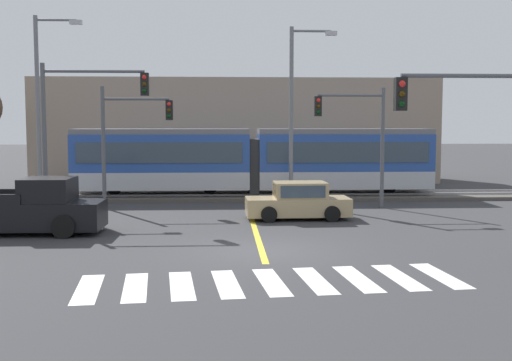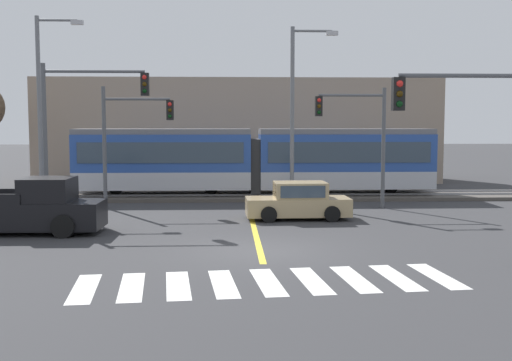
{
  "view_description": "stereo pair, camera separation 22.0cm",
  "coord_description": "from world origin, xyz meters",
  "px_view_note": "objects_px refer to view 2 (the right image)",
  "views": [
    {
      "loc": [
        -1.2,
        -19.32,
        3.9
      ],
      "look_at": [
        0.16,
        6.33,
        1.6
      ],
      "focal_mm": 45.0,
      "sensor_mm": 36.0,
      "label": 1
    },
    {
      "loc": [
        -0.98,
        -19.33,
        3.9
      ],
      "look_at": [
        0.16,
        6.33,
        1.6
      ],
      "focal_mm": 45.0,
      "sensor_mm": 36.0,
      "label": 2
    }
  ],
  "objects_px": {
    "traffic_light_far_left": "(129,130)",
    "street_lamp_centre": "(297,104)",
    "sedan_crossing": "(298,202)",
    "street_lamp_west": "(44,99)",
    "light_rail_tram": "(255,159)",
    "traffic_light_mid_left": "(80,115)",
    "traffic_light_near_right": "(477,129)",
    "pickup_truck": "(29,210)",
    "traffic_light_far_right": "(359,128)"
  },
  "relations": [
    {
      "from": "pickup_truck",
      "to": "traffic_light_far_right",
      "type": "distance_m",
      "value": 14.74
    },
    {
      "from": "traffic_light_far_left",
      "to": "street_lamp_centre",
      "type": "xyz_separation_m",
      "value": [
        7.82,
        1.33,
        1.22
      ]
    },
    {
      "from": "light_rail_tram",
      "to": "pickup_truck",
      "type": "xyz_separation_m",
      "value": [
        -8.46,
        -10.54,
        -1.21
      ]
    },
    {
      "from": "street_lamp_centre",
      "to": "traffic_light_far_right",
      "type": "bearing_deg",
      "value": -32.74
    },
    {
      "from": "traffic_light_far_left",
      "to": "traffic_light_near_right",
      "type": "bearing_deg",
      "value": -47.1
    },
    {
      "from": "street_lamp_west",
      "to": "pickup_truck",
      "type": "bearing_deg",
      "value": -78.44
    },
    {
      "from": "street_lamp_west",
      "to": "street_lamp_centre",
      "type": "height_order",
      "value": "street_lamp_west"
    },
    {
      "from": "traffic_light_far_left",
      "to": "street_lamp_centre",
      "type": "distance_m",
      "value": 8.02
    },
    {
      "from": "sedan_crossing",
      "to": "traffic_light_near_right",
      "type": "height_order",
      "value": "traffic_light_near_right"
    },
    {
      "from": "light_rail_tram",
      "to": "sedan_crossing",
      "type": "height_order",
      "value": "light_rail_tram"
    },
    {
      "from": "pickup_truck",
      "to": "traffic_light_mid_left",
      "type": "xyz_separation_m",
      "value": [
        1.17,
        3.1,
        3.38
      ]
    },
    {
      "from": "light_rail_tram",
      "to": "street_lamp_west",
      "type": "bearing_deg",
      "value": -165.99
    },
    {
      "from": "light_rail_tram",
      "to": "street_lamp_centre",
      "type": "xyz_separation_m",
      "value": [
        1.91,
        -2.58,
        2.77
      ]
    },
    {
      "from": "traffic_light_mid_left",
      "to": "street_lamp_centre",
      "type": "xyz_separation_m",
      "value": [
        9.2,
        4.85,
        0.6
      ]
    },
    {
      "from": "light_rail_tram",
      "to": "traffic_light_far_left",
      "type": "distance_m",
      "value": 7.26
    },
    {
      "from": "pickup_truck",
      "to": "traffic_light_near_right",
      "type": "distance_m",
      "value": 15.21
    },
    {
      "from": "traffic_light_near_right",
      "to": "light_rail_tram",
      "type": "bearing_deg",
      "value": 108.58
    },
    {
      "from": "sedan_crossing",
      "to": "traffic_light_mid_left",
      "type": "distance_m",
      "value": 9.42
    },
    {
      "from": "sedan_crossing",
      "to": "traffic_light_mid_left",
      "type": "height_order",
      "value": "traffic_light_mid_left"
    },
    {
      "from": "traffic_light_mid_left",
      "to": "street_lamp_centre",
      "type": "relative_size",
      "value": 0.74
    },
    {
      "from": "traffic_light_near_right",
      "to": "street_lamp_centre",
      "type": "distance_m",
      "value": 14.0
    },
    {
      "from": "sedan_crossing",
      "to": "pickup_truck",
      "type": "relative_size",
      "value": 0.78
    },
    {
      "from": "pickup_truck",
      "to": "traffic_light_far_right",
      "type": "height_order",
      "value": "traffic_light_far_right"
    },
    {
      "from": "sedan_crossing",
      "to": "traffic_light_mid_left",
      "type": "xyz_separation_m",
      "value": [
        -8.74,
        0.17,
        3.52
      ]
    },
    {
      "from": "traffic_light_mid_left",
      "to": "traffic_light_far_right",
      "type": "distance_m",
      "value": 12.31
    },
    {
      "from": "light_rail_tram",
      "to": "street_lamp_centre",
      "type": "relative_size",
      "value": 2.18
    },
    {
      "from": "sedan_crossing",
      "to": "street_lamp_centre",
      "type": "distance_m",
      "value": 6.51
    },
    {
      "from": "traffic_light_far_left",
      "to": "traffic_light_far_right",
      "type": "height_order",
      "value": "traffic_light_far_left"
    },
    {
      "from": "pickup_truck",
      "to": "street_lamp_centre",
      "type": "xyz_separation_m",
      "value": [
        10.36,
        7.95,
        3.98
      ]
    },
    {
      "from": "traffic_light_far_left",
      "to": "street_lamp_centre",
      "type": "relative_size",
      "value": 0.66
    },
    {
      "from": "sedan_crossing",
      "to": "street_lamp_west",
      "type": "relative_size",
      "value": 0.48
    },
    {
      "from": "pickup_truck",
      "to": "traffic_light_mid_left",
      "type": "bearing_deg",
      "value": 69.42
    },
    {
      "from": "street_lamp_centre",
      "to": "traffic_light_near_right",
      "type": "bearing_deg",
      "value": -75.46
    },
    {
      "from": "traffic_light_far_right",
      "to": "street_lamp_west",
      "type": "distance_m",
      "value": 14.87
    },
    {
      "from": "traffic_light_near_right",
      "to": "street_lamp_west",
      "type": "xyz_separation_m",
      "value": [
        -15.51,
        13.57,
        1.31
      ]
    },
    {
      "from": "traffic_light_mid_left",
      "to": "sedan_crossing",
      "type": "bearing_deg",
      "value": -1.09
    },
    {
      "from": "light_rail_tram",
      "to": "traffic_light_far_left",
      "type": "height_order",
      "value": "traffic_light_far_left"
    },
    {
      "from": "light_rail_tram",
      "to": "traffic_light_near_right",
      "type": "relative_size",
      "value": 3.28
    },
    {
      "from": "traffic_light_mid_left",
      "to": "street_lamp_west",
      "type": "relative_size",
      "value": 0.7
    },
    {
      "from": "light_rail_tram",
      "to": "sedan_crossing",
      "type": "relative_size",
      "value": 4.35
    },
    {
      "from": "traffic_light_far_left",
      "to": "traffic_light_near_right",
      "type": "xyz_separation_m",
      "value": [
        11.32,
        -12.18,
        0.14
      ]
    },
    {
      "from": "light_rail_tram",
      "to": "traffic_light_far_right",
      "type": "xyz_separation_m",
      "value": [
        4.6,
        -4.32,
        1.62
      ]
    },
    {
      "from": "traffic_light_far_left",
      "to": "traffic_light_mid_left",
      "type": "xyz_separation_m",
      "value": [
        -1.38,
        -3.52,
        0.62
      ]
    },
    {
      "from": "sedan_crossing",
      "to": "pickup_truck",
      "type": "distance_m",
      "value": 10.33
    },
    {
      "from": "sedan_crossing",
      "to": "traffic_light_near_right",
      "type": "relative_size",
      "value": 0.75
    },
    {
      "from": "traffic_light_far_right",
      "to": "traffic_light_near_right",
      "type": "bearing_deg",
      "value": -86.07
    },
    {
      "from": "traffic_light_near_right",
      "to": "street_lamp_west",
      "type": "relative_size",
      "value": 0.63
    },
    {
      "from": "traffic_light_far_left",
      "to": "traffic_light_far_right",
      "type": "distance_m",
      "value": 10.52
    },
    {
      "from": "traffic_light_far_right",
      "to": "street_lamp_west",
      "type": "relative_size",
      "value": 0.62
    },
    {
      "from": "traffic_light_mid_left",
      "to": "traffic_light_near_right",
      "type": "relative_size",
      "value": 1.11
    }
  ]
}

